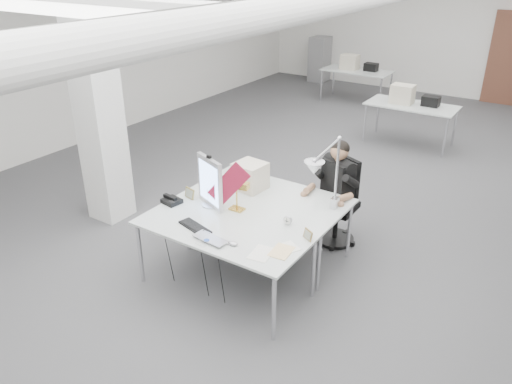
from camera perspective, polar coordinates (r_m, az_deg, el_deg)
room_shell at (r=6.86m, az=9.82°, el=12.07°), size 10.04×14.04×3.24m
desk_main at (r=5.09m, az=-3.70°, el=-4.20°), size 1.80×0.90×0.02m
desk_second at (r=5.74m, az=1.65°, el=-0.45°), size 1.80×0.90×0.02m
bg_desk_a at (r=9.67m, az=17.39°, el=9.42°), size 1.60×0.80×0.02m
bg_desk_b at (r=12.33m, az=11.46°, el=13.43°), size 1.60×0.80×0.02m
filing_cabinet at (r=14.33m, az=7.28°, el=14.83°), size 0.45×0.55×1.20m
office_chair at (r=6.14m, az=9.25°, el=-1.45°), size 0.66×0.66×1.01m
seated_person at (r=5.93m, az=9.31°, el=1.76°), size 0.66×0.72×0.87m
monitor at (r=5.41m, az=-5.28°, el=1.13°), size 0.43×0.21×0.56m
pennant at (r=5.21m, az=-3.15°, el=0.86°), size 0.49×0.13×0.54m
keyboard at (r=5.10m, az=-6.98°, el=-4.01°), size 0.42×0.23×0.02m
laptop at (r=4.83m, az=-5.67°, el=-5.65°), size 0.38×0.27×0.03m
mouse at (r=4.78m, az=-2.65°, el=-5.88°), size 0.11×0.08×0.04m
bankers_lamp at (r=5.33m, az=-2.22°, el=-0.32°), size 0.33×0.18×0.36m
desk_phone at (r=5.62m, az=-9.60°, el=-1.02°), size 0.22×0.20×0.05m
picture_frame_left at (r=5.69m, az=-7.59°, el=-0.13°), size 0.16×0.07×0.12m
picture_frame_right at (r=4.88m, az=5.96°, el=-4.86°), size 0.13×0.09×0.10m
desk_clock at (r=5.11m, az=3.64°, el=-3.22°), size 0.09×0.03×0.09m
paper_stack_a at (r=4.66m, az=0.65°, el=-7.03°), size 0.22×0.29×0.01m
paper_stack_b at (r=4.69m, az=2.93°, el=-6.80°), size 0.21×0.27×0.01m
paper_stack_c at (r=4.76m, az=3.90°, el=-6.27°), size 0.23×0.21×0.01m
beige_monitor at (r=5.83m, az=-0.68°, el=1.84°), size 0.37×0.35×0.32m
architect_lamp at (r=5.11m, az=8.07°, el=1.64°), size 0.44×0.75×0.91m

